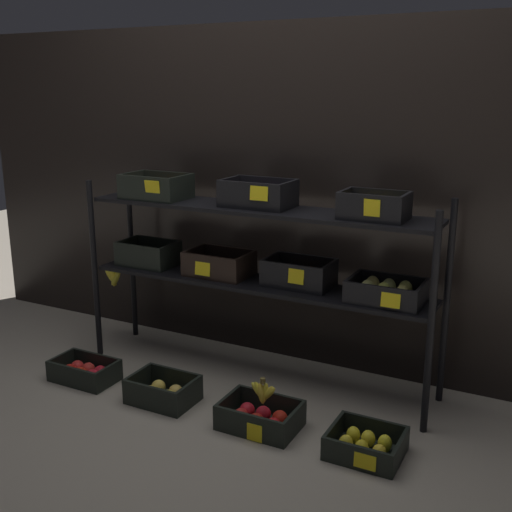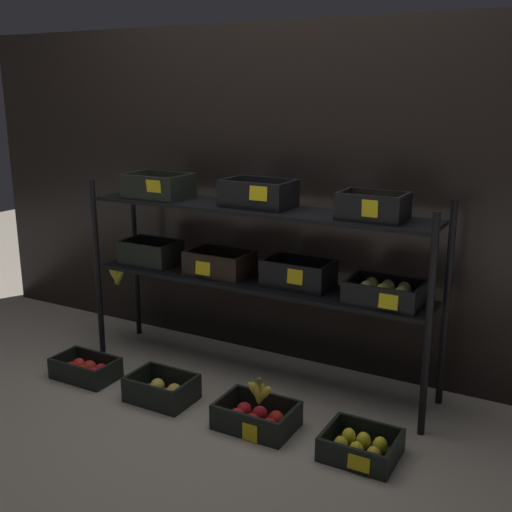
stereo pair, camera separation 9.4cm
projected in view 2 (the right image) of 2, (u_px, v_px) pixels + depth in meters
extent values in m
plane|color=gray|center=(256.00, 375.00, 3.41)|extent=(10.00, 10.00, 0.00)
cube|color=black|center=(288.00, 197.00, 3.48)|extent=(4.27, 0.12, 1.83)
cylinder|color=black|center=(97.00, 269.00, 3.58)|extent=(0.03, 0.03, 1.01)
cylinder|color=black|center=(428.00, 328.00, 2.70)|extent=(0.03, 0.03, 1.01)
cylinder|color=black|center=(135.00, 256.00, 3.86)|extent=(0.03, 0.03, 1.01)
cylinder|color=black|center=(446.00, 305.00, 2.98)|extent=(0.03, 0.03, 1.01)
cube|color=black|center=(256.00, 283.00, 3.28)|extent=(1.84, 0.30, 0.02)
cube|color=black|center=(256.00, 209.00, 3.17)|extent=(1.84, 0.30, 0.02)
cube|color=black|center=(151.00, 263.00, 3.60)|extent=(0.32, 0.22, 0.01)
cube|color=black|center=(139.00, 255.00, 3.50)|extent=(0.32, 0.02, 0.12)
cube|color=black|center=(161.00, 247.00, 3.67)|extent=(0.32, 0.02, 0.12)
cube|color=black|center=(130.00, 248.00, 3.65)|extent=(0.02, 0.19, 0.12)
cube|color=black|center=(172.00, 254.00, 3.51)|extent=(0.02, 0.19, 0.12)
sphere|color=#8CC037|center=(140.00, 255.00, 3.60)|extent=(0.07, 0.07, 0.07)
sphere|color=#98B636|center=(155.00, 258.00, 3.54)|extent=(0.07, 0.07, 0.07)
sphere|color=#93B633|center=(147.00, 253.00, 3.64)|extent=(0.07, 0.07, 0.07)
sphere|color=#83AF3F|center=(162.00, 256.00, 3.59)|extent=(0.07, 0.07, 0.07)
cube|color=black|center=(220.00, 273.00, 3.39)|extent=(0.34, 0.23, 0.01)
cube|color=black|center=(209.00, 267.00, 3.28)|extent=(0.34, 0.02, 0.12)
cube|color=black|center=(231.00, 257.00, 3.47)|extent=(0.34, 0.02, 0.12)
cube|color=black|center=(195.00, 258.00, 3.45)|extent=(0.02, 0.20, 0.12)
cube|color=black|center=(246.00, 266.00, 3.30)|extent=(0.02, 0.20, 0.12)
ellipsoid|color=brown|center=(201.00, 266.00, 3.40)|extent=(0.05, 0.05, 0.07)
ellipsoid|color=brown|center=(211.00, 267.00, 3.36)|extent=(0.05, 0.05, 0.07)
ellipsoid|color=brown|center=(222.00, 269.00, 3.34)|extent=(0.05, 0.05, 0.07)
ellipsoid|color=brown|center=(232.00, 271.00, 3.30)|extent=(0.05, 0.05, 0.07)
ellipsoid|color=brown|center=(209.00, 262.00, 3.46)|extent=(0.05, 0.05, 0.07)
ellipsoid|color=brown|center=(218.00, 264.00, 3.43)|extent=(0.05, 0.05, 0.07)
ellipsoid|color=brown|center=(228.00, 266.00, 3.40)|extent=(0.05, 0.05, 0.07)
ellipsoid|color=brown|center=(239.00, 267.00, 3.37)|extent=(0.05, 0.05, 0.07)
cube|color=yellow|center=(203.00, 268.00, 3.29)|extent=(0.09, 0.01, 0.07)
cube|color=black|center=(299.00, 285.00, 3.20)|extent=(0.34, 0.22, 0.01)
cube|color=black|center=(290.00, 277.00, 3.10)|extent=(0.34, 0.02, 0.12)
cube|color=black|center=(307.00, 267.00, 3.27)|extent=(0.34, 0.02, 0.12)
cube|color=black|center=(270.00, 267.00, 3.26)|extent=(0.02, 0.19, 0.12)
cube|color=black|center=(329.00, 276.00, 3.11)|extent=(0.02, 0.19, 0.12)
sphere|color=orange|center=(283.00, 276.00, 3.20)|extent=(0.07, 0.07, 0.07)
sphere|color=orange|center=(296.00, 278.00, 3.17)|extent=(0.07, 0.07, 0.07)
sphere|color=orange|center=(311.00, 280.00, 3.13)|extent=(0.07, 0.07, 0.07)
sphere|color=orange|center=(287.00, 273.00, 3.25)|extent=(0.07, 0.07, 0.07)
sphere|color=orange|center=(301.00, 275.00, 3.22)|extent=(0.07, 0.07, 0.07)
sphere|color=orange|center=(315.00, 277.00, 3.18)|extent=(0.07, 0.07, 0.07)
cube|color=yellow|center=(295.00, 276.00, 3.07)|extent=(0.08, 0.01, 0.08)
cube|color=black|center=(384.00, 301.00, 2.95)|extent=(0.35, 0.24, 0.01)
cube|color=black|center=(377.00, 297.00, 2.84)|extent=(0.35, 0.02, 0.10)
cube|color=black|center=(392.00, 284.00, 3.03)|extent=(0.35, 0.02, 0.10)
cube|color=black|center=(351.00, 285.00, 3.01)|extent=(0.02, 0.21, 0.10)
cube|color=black|center=(420.00, 296.00, 2.86)|extent=(0.02, 0.21, 0.10)
ellipsoid|color=tan|center=(366.00, 290.00, 2.95)|extent=(0.07, 0.07, 0.09)
ellipsoid|color=#BBC24C|center=(382.00, 293.00, 2.91)|extent=(0.07, 0.07, 0.09)
ellipsoid|color=tan|center=(401.00, 296.00, 2.86)|extent=(0.07, 0.07, 0.09)
ellipsoid|color=tan|center=(371.00, 286.00, 3.00)|extent=(0.07, 0.07, 0.09)
ellipsoid|color=tan|center=(388.00, 289.00, 2.96)|extent=(0.07, 0.07, 0.09)
ellipsoid|color=#B3B84E|center=(404.00, 291.00, 2.93)|extent=(0.07, 0.07, 0.09)
cube|color=yellow|center=(388.00, 300.00, 2.80)|extent=(0.09, 0.02, 0.08)
cube|color=black|center=(159.00, 196.00, 3.45)|extent=(0.34, 0.24, 0.01)
cube|color=black|center=(145.00, 187.00, 3.34)|extent=(0.34, 0.02, 0.12)
cube|color=black|center=(170.00, 182.00, 3.53)|extent=(0.34, 0.02, 0.12)
cube|color=black|center=(135.00, 182.00, 3.51)|extent=(0.02, 0.21, 0.12)
cube|color=black|center=(183.00, 187.00, 3.35)|extent=(0.02, 0.21, 0.12)
sphere|color=orange|center=(142.00, 190.00, 3.45)|extent=(0.06, 0.06, 0.06)
sphere|color=orange|center=(153.00, 191.00, 3.41)|extent=(0.06, 0.06, 0.06)
sphere|color=orange|center=(166.00, 192.00, 3.37)|extent=(0.06, 0.06, 0.06)
sphere|color=orange|center=(150.00, 188.00, 3.51)|extent=(0.06, 0.06, 0.06)
sphere|color=orange|center=(163.00, 189.00, 3.47)|extent=(0.06, 0.06, 0.06)
sphere|color=orange|center=(174.00, 190.00, 3.43)|extent=(0.06, 0.06, 0.06)
cube|color=yellow|center=(154.00, 187.00, 3.30)|extent=(0.09, 0.01, 0.07)
cube|color=black|center=(259.00, 205.00, 3.19)|extent=(0.35, 0.23, 0.01)
cube|color=black|center=(248.00, 195.00, 3.08)|extent=(0.35, 0.02, 0.12)
cube|color=black|center=(269.00, 189.00, 3.26)|extent=(0.35, 0.02, 0.12)
cube|color=black|center=(230.00, 189.00, 3.25)|extent=(0.02, 0.20, 0.12)
cube|color=black|center=(289.00, 195.00, 3.09)|extent=(0.02, 0.20, 0.12)
sphere|color=#5D2B46|center=(236.00, 199.00, 3.20)|extent=(0.05, 0.05, 0.05)
sphere|color=#611A53|center=(245.00, 200.00, 3.18)|extent=(0.05, 0.05, 0.05)
sphere|color=#6C2D4E|center=(255.00, 201.00, 3.15)|extent=(0.05, 0.05, 0.05)
sphere|color=#652D49|center=(264.00, 201.00, 3.13)|extent=(0.05, 0.05, 0.05)
sphere|color=#671E4B|center=(275.00, 202.00, 3.10)|extent=(0.05, 0.05, 0.05)
sphere|color=#6D1B46|center=(244.00, 197.00, 3.26)|extent=(0.05, 0.05, 0.05)
sphere|color=#69244C|center=(253.00, 198.00, 3.24)|extent=(0.05, 0.05, 0.05)
sphere|color=#561855|center=(263.00, 198.00, 3.22)|extent=(0.05, 0.05, 0.05)
sphere|color=#5E2853|center=(272.00, 199.00, 3.19)|extent=(0.05, 0.05, 0.05)
sphere|color=#602050|center=(281.00, 200.00, 3.16)|extent=(0.05, 0.05, 0.05)
cube|color=yellow|center=(258.00, 193.00, 3.04)|extent=(0.10, 0.01, 0.07)
cube|color=black|center=(372.00, 218.00, 2.88)|extent=(0.30, 0.20, 0.01)
cube|color=black|center=(366.00, 208.00, 2.78)|extent=(0.30, 0.02, 0.11)
cube|color=black|center=(380.00, 202.00, 2.94)|extent=(0.30, 0.02, 0.11)
cube|color=black|center=(343.00, 202.00, 2.93)|extent=(0.02, 0.17, 0.11)
cube|color=black|center=(404.00, 208.00, 2.79)|extent=(0.02, 0.17, 0.11)
ellipsoid|color=yellow|center=(355.00, 208.00, 2.88)|extent=(0.06, 0.06, 0.08)
ellipsoid|color=yellow|center=(371.00, 210.00, 2.84)|extent=(0.06, 0.06, 0.08)
ellipsoid|color=yellow|center=(385.00, 211.00, 2.81)|extent=(0.06, 0.06, 0.08)
ellipsoid|color=yellow|center=(361.00, 206.00, 2.92)|extent=(0.06, 0.06, 0.08)
ellipsoid|color=yellow|center=(375.00, 207.00, 2.89)|extent=(0.06, 0.06, 0.08)
ellipsoid|color=yellow|center=(390.00, 209.00, 2.86)|extent=(0.06, 0.06, 0.08)
cube|color=yellow|center=(370.00, 209.00, 2.76)|extent=(0.07, 0.01, 0.08)
cylinder|color=brown|center=(116.00, 266.00, 3.78)|extent=(0.02, 0.02, 0.02)
ellipsoid|color=yellow|center=(114.00, 276.00, 3.81)|extent=(0.10, 0.03, 0.11)
ellipsoid|color=yellow|center=(116.00, 276.00, 3.81)|extent=(0.07, 0.03, 0.12)
ellipsoid|color=yellow|center=(117.00, 276.00, 3.79)|extent=(0.03, 0.03, 0.11)
ellipsoid|color=yellow|center=(120.00, 276.00, 3.79)|extent=(0.07, 0.03, 0.11)
ellipsoid|color=yellow|center=(119.00, 277.00, 3.78)|extent=(0.09, 0.03, 0.11)
cube|color=black|center=(86.00, 377.00, 3.37)|extent=(0.34, 0.21, 0.01)
cube|color=black|center=(72.00, 374.00, 3.28)|extent=(0.34, 0.02, 0.10)
cube|color=black|center=(98.00, 360.00, 3.44)|extent=(0.34, 0.02, 0.10)
cube|color=black|center=(63.00, 361.00, 3.43)|extent=(0.02, 0.18, 0.10)
cube|color=black|center=(109.00, 373.00, 3.28)|extent=(0.02, 0.18, 0.10)
sphere|color=red|center=(71.00, 368.00, 3.37)|extent=(0.07, 0.07, 0.07)
sphere|color=red|center=(81.00, 372.00, 3.34)|extent=(0.07, 0.07, 0.07)
sphere|color=red|center=(93.00, 374.00, 3.31)|extent=(0.07, 0.07, 0.07)
sphere|color=red|center=(79.00, 365.00, 3.42)|extent=(0.07, 0.07, 0.07)
sphere|color=red|center=(89.00, 367.00, 3.39)|extent=(0.07, 0.07, 0.07)
sphere|color=red|center=(101.00, 370.00, 3.35)|extent=(0.07, 0.07, 0.07)
cube|color=black|center=(162.00, 399.00, 3.13)|extent=(0.32, 0.23, 0.01)
cube|color=black|center=(148.00, 396.00, 3.03)|extent=(0.32, 0.02, 0.12)
cube|color=black|center=(175.00, 378.00, 3.21)|extent=(0.32, 0.02, 0.12)
cube|color=black|center=(137.00, 380.00, 3.19)|extent=(0.02, 0.20, 0.12)
cube|color=black|center=(187.00, 394.00, 3.05)|extent=(0.02, 0.20, 0.12)
sphere|color=gold|center=(149.00, 391.00, 3.12)|extent=(0.07, 0.07, 0.07)
sphere|color=gold|center=(166.00, 396.00, 3.07)|extent=(0.07, 0.07, 0.07)
sphere|color=#E7C44B|center=(157.00, 386.00, 3.18)|extent=(0.07, 0.07, 0.07)
sphere|color=gold|center=(174.00, 391.00, 3.13)|extent=(0.07, 0.07, 0.07)
cube|color=black|center=(257.00, 426.00, 2.88)|extent=(0.35, 0.24, 0.01)
cube|color=black|center=(244.00, 425.00, 2.77)|extent=(0.35, 0.02, 0.11)
cube|color=black|center=(268.00, 403.00, 2.97)|extent=(0.35, 0.02, 0.11)
cube|color=black|center=(225.00, 405.00, 2.95)|extent=(0.02, 0.21, 0.11)
cube|color=black|center=(290.00, 423.00, 2.79)|extent=(0.02, 0.21, 0.11)
sphere|color=red|center=(237.00, 416.00, 2.89)|extent=(0.07, 0.07, 0.07)
sphere|color=red|center=(252.00, 421.00, 2.84)|extent=(0.07, 0.07, 0.07)
sphere|color=red|center=(269.00, 426.00, 2.80)|extent=(0.07, 0.07, 0.07)
sphere|color=red|center=(244.00, 410.00, 2.94)|extent=(0.07, 0.07, 0.07)
sphere|color=red|center=(260.00, 414.00, 2.91)|extent=(0.07, 0.07, 0.07)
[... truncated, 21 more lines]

